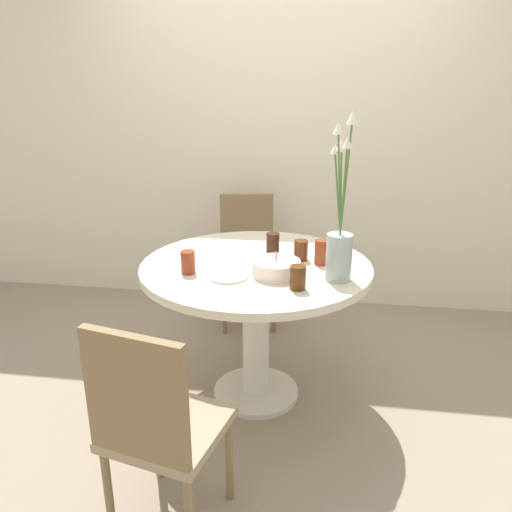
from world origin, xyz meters
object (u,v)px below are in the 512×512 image
(drink_glass_0, at_px, (301,250))
(drink_glass_2, at_px, (298,278))
(chair_far_back, at_px, (156,422))
(flower_vase, at_px, (340,239))
(drink_glass_4, at_px, (273,245))
(drink_glass_1, at_px, (321,252))
(drink_glass_3, at_px, (188,262))
(birthday_cake, at_px, (276,268))
(chair_left_flank, at_px, (247,252))
(side_plate, at_px, (228,276))

(drink_glass_0, xyz_separation_m, drink_glass_2, (0.01, -0.39, 0.00))
(drink_glass_0, relative_size, drink_glass_2, 0.97)
(chair_far_back, distance_m, drink_glass_0, 1.18)
(flower_vase, relative_size, drink_glass_4, 5.76)
(drink_glass_0, relative_size, drink_glass_1, 0.82)
(drink_glass_1, distance_m, drink_glass_3, 0.67)
(drink_glass_1, xyz_separation_m, drink_glass_2, (-0.10, -0.34, -0.01))
(birthday_cake, bearing_deg, drink_glass_1, 41.38)
(drink_glass_0, bearing_deg, drink_glass_3, -152.77)
(chair_left_flank, distance_m, drink_glass_1, 1.12)
(birthday_cake, relative_size, flower_vase, 0.30)
(side_plate, bearing_deg, drink_glass_0, 42.75)
(birthday_cake, relative_size, drink_glass_2, 2.14)
(drink_glass_2, bearing_deg, birthday_cake, 126.57)
(drink_glass_3, bearing_deg, chair_far_back, -83.80)
(chair_left_flank, height_order, flower_vase, flower_vase)
(chair_left_flank, relative_size, drink_glass_1, 7.09)
(drink_glass_4, bearing_deg, birthday_cake, -79.97)
(flower_vase, bearing_deg, birthday_cake, 177.10)
(drink_glass_2, xyz_separation_m, drink_glass_3, (-0.54, 0.12, 0.00))
(drink_glass_3, bearing_deg, drink_glass_0, 27.23)
(chair_far_back, bearing_deg, chair_left_flank, -77.54)
(chair_far_back, distance_m, drink_glass_2, 0.86)
(flower_vase, bearing_deg, chair_left_flank, 118.61)
(drink_glass_3, bearing_deg, drink_glass_1, 19.12)
(chair_left_flank, bearing_deg, drink_glass_3, -107.01)
(chair_left_flank, relative_size, drink_glass_2, 8.35)
(drink_glass_0, xyz_separation_m, drink_glass_3, (-0.53, -0.27, 0.00))
(flower_vase, height_order, drink_glass_2, flower_vase)
(birthday_cake, xyz_separation_m, drink_glass_2, (0.11, -0.15, 0.02))
(drink_glass_2, bearing_deg, side_plate, 164.87)
(birthday_cake, height_order, drink_glass_1, drink_glass_1)
(flower_vase, bearing_deg, drink_glass_0, 126.71)
(birthday_cake, height_order, flower_vase, flower_vase)
(side_plate, xyz_separation_m, drink_glass_0, (0.32, 0.30, 0.05))
(birthday_cake, height_order, drink_glass_4, drink_glass_4)
(birthday_cake, distance_m, drink_glass_4, 0.26)
(chair_left_flank, xyz_separation_m, drink_glass_0, (0.43, -0.87, 0.32))
(drink_glass_0, bearing_deg, flower_vase, -53.29)
(chair_left_flank, distance_m, birthday_cake, 1.19)
(chair_far_back, relative_size, drink_glass_3, 8.13)
(chair_far_back, height_order, drink_glass_0, chair_far_back)
(birthday_cake, bearing_deg, side_plate, -163.95)
(birthday_cake, height_order, side_plate, birthday_cake)
(chair_far_back, relative_size, drink_glass_0, 8.63)
(chair_left_flank, relative_size, side_plate, 4.92)
(flower_vase, distance_m, drink_glass_0, 0.35)
(drink_glass_3, bearing_deg, drink_glass_2, -12.48)
(side_plate, xyz_separation_m, drink_glass_2, (0.33, -0.09, 0.05))
(drink_glass_3, relative_size, drink_glass_4, 0.84)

